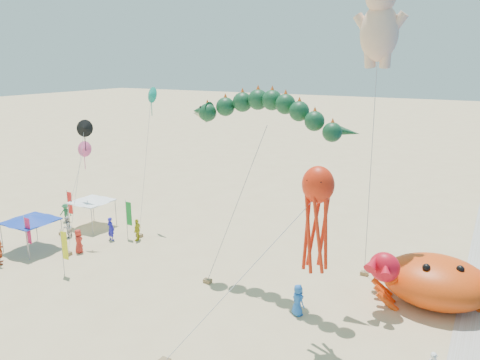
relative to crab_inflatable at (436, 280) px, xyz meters
name	(u,v)px	position (x,y,z in m)	size (l,w,h in m)	color
ground	(253,295)	(-9.71, -4.13, -1.56)	(320.00, 320.00, 0.00)	#D1B784
foam_strip	(471,354)	(2.29, -4.13, -1.55)	(320.00, 320.00, 0.00)	silver
crab_inflatable	(436,280)	(0.00, 0.00, 0.00)	(8.07, 6.84, 3.54)	#EB440C
dragon_kite	(265,117)	(-9.86, -2.46, 9.05)	(10.48, 3.04, 11.76)	#103C20
cherub_kite	(380,22)	(-4.89, 2.83, 14.45)	(2.31, 2.16, 18.41)	#FDC19A
octopus_kite	(316,212)	(-4.98, -6.73, 5.27)	(6.27, 6.20, 9.04)	red
canopy_blue	(30,218)	(-27.38, -5.93, 0.88)	(3.52, 3.52, 2.71)	gray
canopy_white	(91,199)	(-27.19, -0.14, 0.88)	(3.23, 3.23, 2.71)	gray
feather_flags	(74,223)	(-24.81, -4.17, 0.45)	(7.73, 7.05, 3.20)	gray
beachgoers	(102,244)	(-22.06, -4.20, -0.68)	(32.11, 9.56, 1.88)	#CB4E20
small_kites	(105,136)	(-24.94, -0.25, 6.42)	(6.00, 8.91, 11.75)	#0C8671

